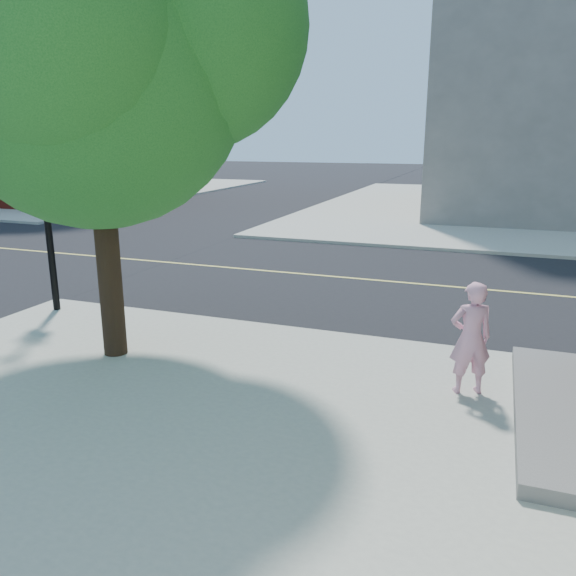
% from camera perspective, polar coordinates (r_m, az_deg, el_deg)
% --- Properties ---
extents(ground, '(140.00, 140.00, 0.00)m').
position_cam_1_polar(ground, '(12.94, -18.84, -1.92)').
color(ground, black).
rests_on(ground, ground).
extents(road_ew, '(140.00, 9.00, 0.01)m').
position_cam_1_polar(road_ew, '(16.54, -9.11, 2.28)').
color(road_ew, black).
rests_on(road_ew, ground).
extents(sidewalk_nw, '(26.00, 25.00, 0.12)m').
position_cam_1_polar(sidewalk_nw, '(43.99, -24.89, 8.99)').
color(sidewalk_nw, '#A8A899').
rests_on(sidewalk_nw, ground).
extents(church, '(15.20, 12.00, 14.40)m').
position_cam_1_polar(church, '(39.42, -26.54, 18.70)').
color(church, maroon).
rests_on(church, sidewalk_nw).
extents(man_on_phone, '(0.68, 0.57, 1.59)m').
position_cam_1_polar(man_on_phone, '(8.17, 17.83, -4.80)').
color(man_on_phone, pink).
rests_on(man_on_phone, sidewalk_se).
extents(street_tree, '(5.72, 5.20, 7.59)m').
position_cam_1_polar(street_tree, '(9.28, -18.55, 23.20)').
color(street_tree, black).
rests_on(street_tree, sidewalk_se).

